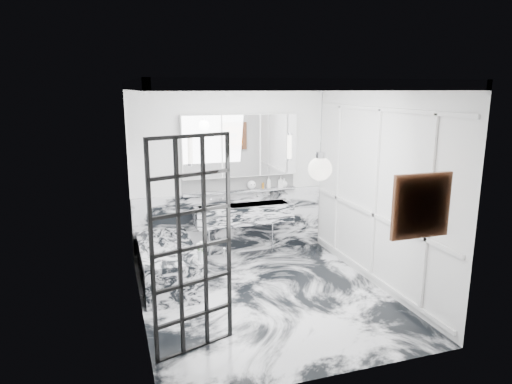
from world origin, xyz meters
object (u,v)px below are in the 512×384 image
object	(u,v)px
mirror_cabinet	(240,146)
bathtub	(168,264)
crittall_door	(192,248)
trough_sink	(244,214)

from	to	relation	value
mirror_cabinet	bathtub	bearing A→B (deg)	-147.94
bathtub	crittall_door	bearing A→B (deg)	-88.33
trough_sink	mirror_cabinet	world-z (taller)	mirror_cabinet
mirror_cabinet	bathtub	size ratio (longest dim) A/B	1.15
trough_sink	crittall_door	bearing A→B (deg)	-117.29
crittall_door	bathtub	size ratio (longest dim) A/B	1.38
trough_sink	bathtub	bearing A→B (deg)	-153.52
crittall_door	trough_sink	xyz separation A→B (m)	(1.27, 2.47, -0.41)
crittall_door	bathtub	xyz separation A→B (m)	(-0.05, 1.81, -0.86)
trough_sink	bathtub	world-z (taller)	trough_sink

